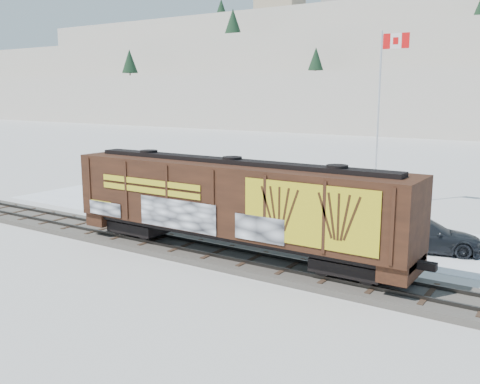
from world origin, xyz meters
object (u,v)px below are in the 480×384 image
Objects in this scene: car_white at (327,217)px; car_dark at (425,235)px; hopper_railcar at (232,201)px; car_silver at (146,191)px; flagpole at (378,143)px.

car_white is 5.79m from car_dark.
hopper_railcar reaches higher than car_white.
car_dark is (20.05, -1.02, -0.04)m from car_silver.
car_silver is at bearing 70.99° from car_white.
car_dark is (5.74, -0.77, -0.02)m from car_white.
hopper_railcar is 10.04m from car_dark.
hopper_railcar is 15.08m from car_silver.
flagpole reaches higher than car_silver.
flagpole is 2.42× the size of car_white.
car_silver is 0.90× the size of car_dark.
hopper_railcar is at bearing 116.88° from car_dark.
car_white is (1.49, 7.43, -2.06)m from hopper_railcar.
hopper_railcar is at bearing -95.13° from flagpole.
flagpole is (1.43, 15.88, 1.55)m from hopper_railcar.
flagpole is at bearing -42.89° from car_silver.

